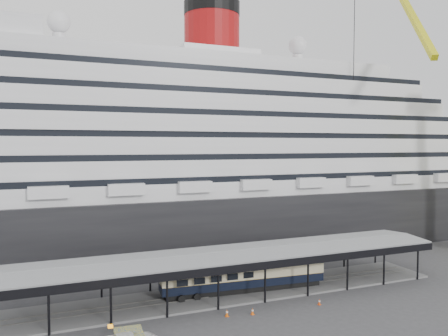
# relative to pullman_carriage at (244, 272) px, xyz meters

# --- Properties ---
(ground) EXTENTS (200.00, 200.00, 0.00)m
(ground) POSITION_rel_pullman_carriage_xyz_m (-2.08, -5.00, -2.48)
(ground) COLOR #38383B
(ground) RESTS_ON ground
(cruise_ship) EXTENTS (130.00, 30.00, 43.90)m
(cruise_ship) POSITION_rel_pullman_carriage_xyz_m (-2.03, 27.00, 15.87)
(cruise_ship) COLOR black
(cruise_ship) RESTS_ON ground
(platform_canopy) EXTENTS (56.00, 9.18, 5.30)m
(platform_canopy) POSITION_rel_pullman_carriage_xyz_m (-2.08, 0.00, -0.12)
(platform_canopy) COLOR slate
(platform_canopy) RESTS_ON ground
(pullman_carriage) EXTENTS (20.80, 4.23, 20.28)m
(pullman_carriage) POSITION_rel_pullman_carriage_xyz_m (0.00, 0.00, 0.00)
(pullman_carriage) COLOR black
(pullman_carriage) RESTS_ON ground
(traffic_cone_left) EXTENTS (0.44, 0.44, 0.79)m
(traffic_cone_left) POSITION_rel_pullman_carriage_xyz_m (-4.82, -6.22, -2.09)
(traffic_cone_left) COLOR #E15A0C
(traffic_cone_left) RESTS_ON ground
(traffic_cone_mid) EXTENTS (0.43, 0.43, 0.74)m
(traffic_cone_mid) POSITION_rel_pullman_carriage_xyz_m (-2.09, -6.78, -2.11)
(traffic_cone_mid) COLOR #ED5A0D
(traffic_cone_mid) RESTS_ON ground
(traffic_cone_right) EXTENTS (0.45, 0.45, 0.69)m
(traffic_cone_right) POSITION_rel_pullman_carriage_xyz_m (6.20, -7.05, -2.14)
(traffic_cone_right) COLOR #D3410B
(traffic_cone_right) RESTS_ON ground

